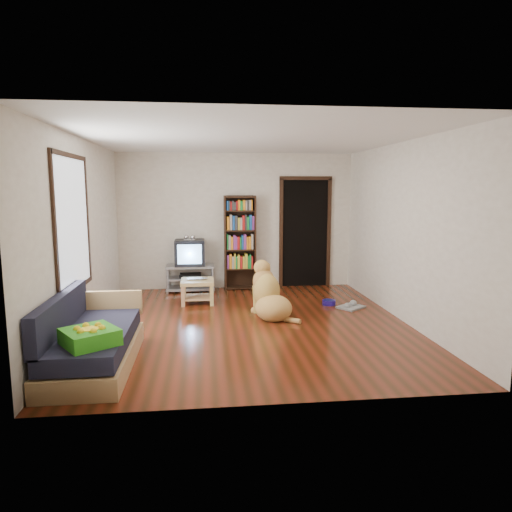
{
  "coord_description": "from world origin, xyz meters",
  "views": [
    {
      "loc": [
        -0.63,
        -6.32,
        1.92
      ],
      "look_at": [
        0.16,
        0.57,
        0.9
      ],
      "focal_mm": 32.0,
      "sensor_mm": 36.0,
      "label": 1
    }
  ],
  "objects": [
    {
      "name": "window",
      "position": [
        -2.23,
        -0.5,
        1.5
      ],
      "size": [
        0.03,
        1.46,
        1.7
      ],
      "color": "white",
      "rests_on": "wall_left"
    },
    {
      "name": "green_cushion",
      "position": [
        -1.75,
        -1.89,
        0.5
      ],
      "size": [
        0.65,
        0.65,
        0.16
      ],
      "primitive_type": "cube",
      "rotation": [
        0.0,
        0.0,
        0.61
      ],
      "color": "#35991C",
      "rests_on": "sofa"
    },
    {
      "name": "coffee_table",
      "position": [
        -0.76,
        1.31,
        0.28
      ],
      "size": [
        0.55,
        0.55,
        0.4
      ],
      "color": "tan",
      "rests_on": "ground"
    },
    {
      "name": "grey_rag",
      "position": [
        1.73,
        0.69,
        0.01
      ],
      "size": [
        0.51,
        0.5,
        0.03
      ],
      "primitive_type": "cube",
      "rotation": [
        0.0,
        0.0,
        0.64
      ],
      "color": "gray",
      "rests_on": "ground"
    },
    {
      "name": "wall_front",
      "position": [
        0.0,
        -2.5,
        1.3
      ],
      "size": [
        4.5,
        0.0,
        4.5
      ],
      "primitive_type": "plane",
      "rotation": [
        -1.57,
        0.0,
        0.0
      ],
      "color": "silver",
      "rests_on": "ground"
    },
    {
      "name": "dog",
      "position": [
        0.33,
        0.34,
        0.32
      ],
      "size": [
        0.72,
        0.97,
        0.87
      ],
      "color": "tan",
      "rests_on": "ground"
    },
    {
      "name": "sofa",
      "position": [
        -1.87,
        -1.38,
        0.26
      ],
      "size": [
        0.8,
        1.8,
        0.8
      ],
      "color": "tan",
      "rests_on": "ground"
    },
    {
      "name": "doorway",
      "position": [
        1.35,
        2.48,
        1.12
      ],
      "size": [
        1.03,
        0.05,
        2.19
      ],
      "color": "black",
      "rests_on": "wall_back"
    },
    {
      "name": "laptop",
      "position": [
        -0.76,
        1.28,
        0.41
      ],
      "size": [
        0.35,
        0.23,
        0.03
      ],
      "primitive_type": "imported",
      "rotation": [
        0.0,
        0.0,
        0.02
      ],
      "color": "silver",
      "rests_on": "coffee_table"
    },
    {
      "name": "dog_bowl",
      "position": [
        1.43,
        0.94,
        0.04
      ],
      "size": [
        0.22,
        0.22,
        0.08
      ],
      "primitive_type": "cylinder",
      "color": "#24148A",
      "rests_on": "ground"
    },
    {
      "name": "ceiling",
      "position": [
        0.0,
        0.0,
        2.6
      ],
      "size": [
        5.0,
        5.0,
        0.0
      ],
      "primitive_type": "plane",
      "rotation": [
        3.14,
        0.0,
        0.0
      ],
      "color": "white",
      "rests_on": "ground"
    },
    {
      "name": "wall_back",
      "position": [
        0.0,
        2.5,
        1.3
      ],
      "size": [
        4.5,
        0.0,
        4.5
      ],
      "primitive_type": "plane",
      "rotation": [
        1.57,
        0.0,
        0.0
      ],
      "color": "silver",
      "rests_on": "ground"
    },
    {
      "name": "ground",
      "position": [
        0.0,
        0.0,
        0.0
      ],
      "size": [
        5.0,
        5.0,
        0.0
      ],
      "primitive_type": "plane",
      "color": "#5D2010",
      "rests_on": "ground"
    },
    {
      "name": "bookshelf",
      "position": [
        0.05,
        2.34,
        1.0
      ],
      "size": [
        0.6,
        0.3,
        1.8
      ],
      "color": "black",
      "rests_on": "ground"
    },
    {
      "name": "tv_stand",
      "position": [
        -0.9,
        2.25,
        0.27
      ],
      "size": [
        0.9,
        0.45,
        0.5
      ],
      "color": "#99999E",
      "rests_on": "ground"
    },
    {
      "name": "wall_right",
      "position": [
        2.25,
        0.0,
        1.3
      ],
      "size": [
        0.0,
        5.0,
        5.0
      ],
      "primitive_type": "plane",
      "rotation": [
        1.57,
        0.0,
        -1.57
      ],
      "color": "silver",
      "rests_on": "ground"
    },
    {
      "name": "wall_left",
      "position": [
        -2.25,
        0.0,
        1.3
      ],
      "size": [
        0.0,
        5.0,
        5.0
      ],
      "primitive_type": "plane",
      "rotation": [
        1.57,
        0.0,
        1.57
      ],
      "color": "silver",
      "rests_on": "ground"
    },
    {
      "name": "crt_tv",
      "position": [
        -0.9,
        2.27,
        0.74
      ],
      "size": [
        0.55,
        0.52,
        0.58
      ],
      "color": "black",
      "rests_on": "tv_stand"
    }
  ]
}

